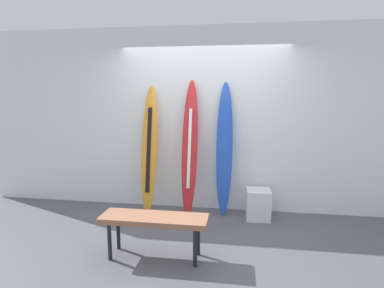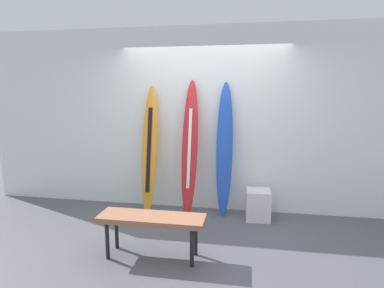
# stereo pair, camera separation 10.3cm
# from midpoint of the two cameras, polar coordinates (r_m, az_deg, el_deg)

# --- Properties ---
(ground) EXTENTS (8.00, 8.00, 0.04)m
(ground) POSITION_cam_midpoint_polar(r_m,az_deg,el_deg) (4.07, -0.77, -17.59)
(ground) COLOR #515159
(wall_back) EXTENTS (7.20, 0.20, 2.80)m
(wall_back) POSITION_cam_midpoint_polar(r_m,az_deg,el_deg) (4.93, 1.66, 4.41)
(wall_back) COLOR white
(wall_back) RESTS_ON ground
(surfboard_sunset) EXTENTS (0.24, 0.44, 1.93)m
(surfboard_sunset) POSITION_cam_midpoint_polar(r_m,az_deg,el_deg) (4.81, -8.33, -1.21)
(surfboard_sunset) COLOR orange
(surfboard_sunset) RESTS_ON ground
(surfboard_crimson) EXTENTS (0.25, 0.46, 2.01)m
(surfboard_crimson) POSITION_cam_midpoint_polar(r_m,az_deg,el_deg) (4.66, -1.05, -0.97)
(surfboard_crimson) COLOR red
(surfboard_crimson) RESTS_ON ground
(surfboard_cobalt) EXTENTS (0.24, 0.33, 1.98)m
(surfboard_cobalt) POSITION_cam_midpoint_polar(r_m,az_deg,el_deg) (4.68, 5.25, -0.97)
(surfboard_cobalt) COLOR blue
(surfboard_cobalt) RESTS_ON ground
(display_block_left) EXTENTS (0.35, 0.35, 0.43)m
(display_block_left) POSITION_cam_midpoint_polar(r_m,az_deg,el_deg) (4.75, 11.25, -10.62)
(display_block_left) COLOR silver
(display_block_left) RESTS_ON ground
(bench) EXTENTS (1.18, 0.36, 0.48)m
(bench) POSITION_cam_midpoint_polar(r_m,az_deg,el_deg) (3.59, -7.69, -13.64)
(bench) COLOR #956046
(bench) RESTS_ON ground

